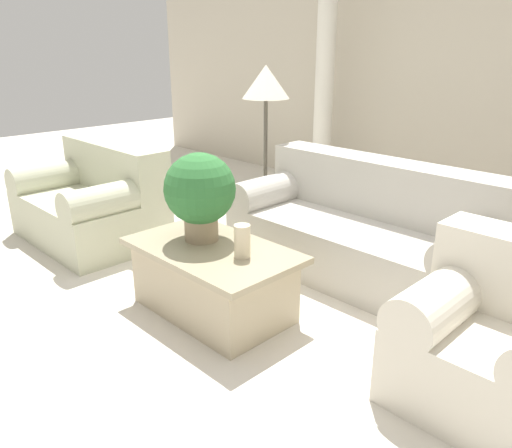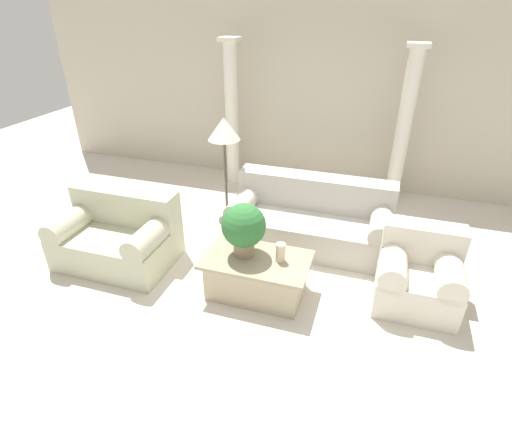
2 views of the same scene
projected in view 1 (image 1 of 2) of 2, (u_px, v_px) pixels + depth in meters
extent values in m
plane|color=silver|center=(254.00, 299.00, 3.48)|extent=(16.00, 16.00, 0.00)
cube|color=beige|center=(469.00, 53.00, 4.89)|extent=(10.00, 0.06, 3.20)
cube|color=#B7B2A8|center=(359.00, 249.00, 3.80)|extent=(2.03, 0.90, 0.42)
cube|color=#B7B2A8|center=(384.00, 188.00, 3.85)|extent=(2.03, 0.31, 0.43)
cylinder|color=#B7B2A8|center=(276.00, 190.00, 4.28)|extent=(0.28, 0.90, 0.28)
cylinder|color=#B7B2A8|center=(480.00, 245.00, 3.11)|extent=(0.28, 0.90, 0.28)
cube|color=beige|center=(89.00, 217.00, 4.49)|extent=(1.34, 0.90, 0.42)
cube|color=beige|center=(114.00, 166.00, 4.54)|extent=(1.34, 0.31, 0.43)
cylinder|color=beige|center=(59.00, 176.00, 4.75)|extent=(0.28, 0.90, 0.28)
cylinder|color=beige|center=(117.00, 199.00, 4.03)|extent=(0.28, 0.90, 0.28)
cube|color=tan|center=(213.00, 283.00, 3.25)|extent=(0.99, 0.59, 0.42)
cube|color=tan|center=(212.00, 250.00, 3.18)|extent=(1.12, 0.67, 0.04)
cylinder|color=#937F60|center=(201.00, 229.00, 3.27)|extent=(0.22, 0.22, 0.15)
sphere|color=#2D6B33|center=(200.00, 189.00, 3.18)|extent=(0.46, 0.46, 0.46)
cylinder|color=beige|center=(242.00, 241.00, 2.99)|extent=(0.10, 0.10, 0.20)
cylinder|color=#4C473D|center=(265.00, 225.00, 4.85)|extent=(0.26, 0.26, 0.03)
cylinder|color=#4C473D|center=(265.00, 164.00, 4.65)|extent=(0.04, 0.04, 1.19)
cone|color=silver|center=(266.00, 82.00, 4.39)|extent=(0.42, 0.42, 0.29)
cylinder|color=silver|center=(324.00, 95.00, 5.68)|extent=(0.21, 0.21, 2.27)
cube|color=beige|center=(490.00, 368.00, 2.41)|extent=(0.82, 0.78, 0.41)
cylinder|color=beige|center=(444.00, 300.00, 2.50)|extent=(0.28, 0.78, 0.28)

